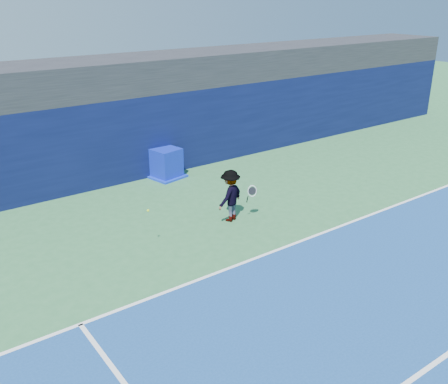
# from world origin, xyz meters

# --- Properties ---
(ground) EXTENTS (80.00, 80.00, 0.00)m
(ground) POSITION_xyz_m (0.00, 0.00, 0.00)
(ground) COLOR #306B3C
(ground) RESTS_ON ground
(baseline) EXTENTS (24.00, 0.10, 0.01)m
(baseline) POSITION_xyz_m (0.00, 3.00, 0.01)
(baseline) COLOR white
(baseline) RESTS_ON ground
(service_line) EXTENTS (24.00, 0.10, 0.01)m
(service_line) POSITION_xyz_m (0.00, -2.00, 0.01)
(service_line) COLOR white
(service_line) RESTS_ON ground
(stadium_band) EXTENTS (36.00, 3.00, 1.20)m
(stadium_band) POSITION_xyz_m (0.00, 11.50, 3.60)
(stadium_band) COLOR black
(stadium_band) RESTS_ON back_wall_assembly
(back_wall_assembly) EXTENTS (36.00, 1.03, 3.00)m
(back_wall_assembly) POSITION_xyz_m (-0.00, 10.50, 1.50)
(back_wall_assembly) COLOR #090F36
(back_wall_assembly) RESTS_ON ground
(equipment_cart) EXTENTS (1.35, 1.35, 1.10)m
(equipment_cart) POSITION_xyz_m (0.92, 9.69, 0.50)
(equipment_cart) COLOR #0B1BA4
(equipment_cart) RESTS_ON ground
(tennis_player) EXTENTS (1.32, 0.90, 1.59)m
(tennis_player) POSITION_xyz_m (0.58, 5.27, 0.79)
(tennis_player) COLOR white
(tennis_player) RESTS_ON ground
(tennis_ball) EXTENTS (0.07, 0.07, 0.07)m
(tennis_ball) POSITION_xyz_m (-2.22, 5.12, 1.10)
(tennis_ball) COLOR #D7F21A
(tennis_ball) RESTS_ON ground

